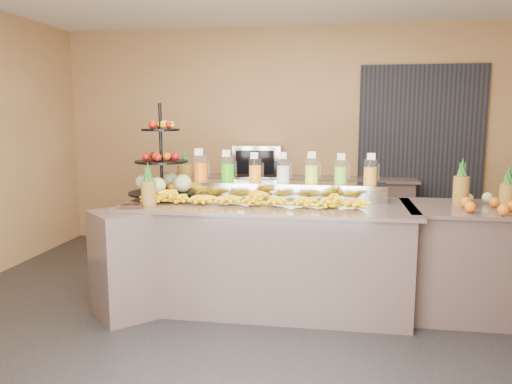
% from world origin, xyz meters
% --- Properties ---
extents(ground, '(6.00, 6.00, 0.00)m').
position_xyz_m(ground, '(0.00, 0.00, 0.00)').
color(ground, black).
rests_on(ground, ground).
extents(room_envelope, '(6.04, 5.02, 2.82)m').
position_xyz_m(room_envelope, '(0.19, 0.79, 1.88)').
color(room_envelope, olive).
rests_on(room_envelope, ground).
extents(buffet_counter, '(2.75, 1.25, 0.93)m').
position_xyz_m(buffet_counter, '(-0.12, 0.26, 0.47)').
color(buffet_counter, '#856760').
rests_on(buffet_counter, ground).
extents(right_counter, '(1.08, 0.88, 0.93)m').
position_xyz_m(right_counter, '(1.70, 0.40, 0.47)').
color(right_counter, '#856760').
rests_on(right_counter, ground).
extents(back_ledge, '(3.10, 0.55, 0.93)m').
position_xyz_m(back_ledge, '(0.00, 2.25, 0.47)').
color(back_ledge, '#856760').
rests_on(back_ledge, ground).
extents(pitcher_tray, '(1.85, 0.30, 0.15)m').
position_xyz_m(pitcher_tray, '(0.10, 0.58, 1.01)').
color(pitcher_tray, gray).
rests_on(pitcher_tray, buffet_counter).
extents(juice_pitcher_orange_a, '(0.13, 0.14, 0.32)m').
position_xyz_m(juice_pitcher_orange_a, '(-0.68, 0.58, 1.19)').
color(juice_pitcher_orange_a, silver).
rests_on(juice_pitcher_orange_a, pitcher_tray).
extents(juice_pitcher_green, '(0.13, 0.13, 0.31)m').
position_xyz_m(juice_pitcher_green, '(-0.42, 0.58, 1.18)').
color(juice_pitcher_green, silver).
rests_on(juice_pitcher_green, pitcher_tray).
extents(juice_pitcher_orange_b, '(0.12, 0.12, 0.29)m').
position_xyz_m(juice_pitcher_orange_b, '(-0.16, 0.58, 1.18)').
color(juice_pitcher_orange_b, silver).
rests_on(juice_pitcher_orange_b, pitcher_tray).
extents(juice_pitcher_milk, '(0.12, 0.12, 0.29)m').
position_xyz_m(juice_pitcher_milk, '(0.10, 0.58, 1.18)').
color(juice_pitcher_milk, silver).
rests_on(juice_pitcher_milk, pitcher_tray).
extents(juice_pitcher_lemon, '(0.12, 0.13, 0.30)m').
position_xyz_m(juice_pitcher_lemon, '(0.36, 0.58, 1.18)').
color(juice_pitcher_lemon, silver).
rests_on(juice_pitcher_lemon, pitcher_tray).
extents(juice_pitcher_lime, '(0.12, 0.12, 0.29)m').
position_xyz_m(juice_pitcher_lime, '(0.62, 0.58, 1.18)').
color(juice_pitcher_lime, silver).
rests_on(juice_pitcher_lime, pitcher_tray).
extents(juice_pitcher_orange_c, '(0.12, 0.13, 0.29)m').
position_xyz_m(juice_pitcher_orange_c, '(0.88, 0.58, 1.18)').
color(juice_pitcher_orange_c, silver).
rests_on(juice_pitcher_orange_c, pitcher_tray).
extents(banana_heap, '(1.93, 0.17, 0.16)m').
position_xyz_m(banana_heap, '(-0.13, 0.22, 0.99)').
color(banana_heap, '#EBB20B').
rests_on(banana_heap, buffet_counter).
extents(fruit_stand, '(0.79, 0.79, 0.87)m').
position_xyz_m(fruit_stand, '(-0.97, 0.43, 1.15)').
color(fruit_stand, black).
rests_on(fruit_stand, buffet_counter).
extents(condiment_caddy, '(0.21, 0.18, 0.03)m').
position_xyz_m(condiment_caddy, '(-1.09, -0.09, 0.94)').
color(condiment_caddy, black).
rests_on(condiment_caddy, buffet_counter).
extents(pineapple_left_a, '(0.13, 0.13, 0.37)m').
position_xyz_m(pineapple_left_a, '(-0.98, 0.01, 1.07)').
color(pineapple_left_a, brown).
rests_on(pineapple_left_a, buffet_counter).
extents(pineapple_left_b, '(0.15, 0.15, 0.44)m').
position_xyz_m(pineapple_left_b, '(-0.90, 0.78, 1.10)').
color(pineapple_left_b, brown).
rests_on(pineapple_left_b, buffet_counter).
extents(right_fruit_pile, '(0.47, 0.45, 0.25)m').
position_xyz_m(right_fruit_pile, '(1.78, 0.32, 1.01)').
color(right_fruit_pile, brown).
rests_on(right_fruit_pile, right_counter).
extents(oven_warmer, '(0.61, 0.45, 0.39)m').
position_xyz_m(oven_warmer, '(-0.40, 2.25, 1.12)').
color(oven_warmer, gray).
rests_on(oven_warmer, back_ledge).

